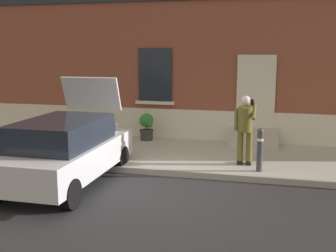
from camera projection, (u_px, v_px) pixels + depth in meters
The scene contains 11 objects.
ground_plane at pixel (162, 188), 9.29m from camera, with size 80.00×80.00×0.00m, color #232326.
sidewalk at pixel (188, 155), 11.95m from camera, with size 24.00×3.60×0.15m, color #99968E.
curb_edge at pixel (172, 173), 10.17m from camera, with size 24.00×0.12×0.15m, color gray.
building_facade at pixel (204, 27), 13.67m from camera, with size 24.00×1.52×7.50m.
entrance_stoop at pixel (254, 139), 12.84m from camera, with size 1.46×0.96×0.48m.
hatchback_car_silver at pixel (66, 150), 9.46m from camera, with size 1.79×4.07×2.34m.
bollard_near_person at pixel (260, 148), 9.96m from camera, with size 0.15×0.15×1.04m.
bollard_far_left at pixel (115, 140), 10.83m from camera, with size 0.15×0.15×1.04m.
person_on_phone at pixel (245, 126), 10.44m from camera, with size 0.51×0.48×1.75m.
planter_terracotta at pixel (76, 123), 13.98m from camera, with size 0.44×0.44×0.86m.
planter_charcoal at pixel (147, 126), 13.44m from camera, with size 0.44×0.44×0.86m.
Camera 1 is at (2.28, -8.60, 3.01)m, focal length 45.22 mm.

